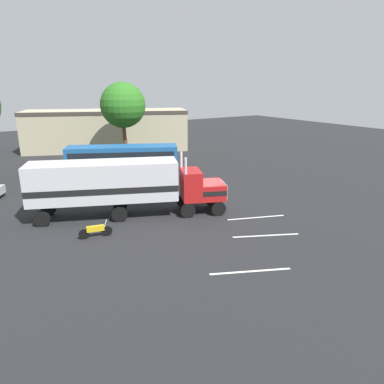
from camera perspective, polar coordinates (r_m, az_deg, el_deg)
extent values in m
plane|color=#232326|center=(28.40, 2.78, -2.62)|extent=(120.00, 120.00, 0.00)
cube|color=silver|center=(26.90, 10.14, -4.02)|extent=(4.18, 1.68, 0.01)
cube|color=silver|center=(23.99, 11.66, -6.79)|extent=(4.04, 2.05, 0.01)
cube|color=silver|center=(19.62, 9.26, -12.35)|extent=(4.07, 1.98, 0.01)
cube|color=#B21919|center=(27.38, 3.11, 0.36)|extent=(2.63, 3.00, 1.20)
cube|color=#B21919|center=(26.94, -0.19, 1.21)|extent=(2.27, 2.85, 2.20)
cube|color=silver|center=(27.60, 5.02, 0.45)|extent=(0.89, 1.96, 1.08)
cube|color=black|center=(27.37, 3.12, 0.48)|extent=(2.65, 3.04, 0.36)
cylinder|color=silver|center=(27.76, -1.69, 2.96)|extent=(0.18, 0.18, 3.40)
cylinder|color=silver|center=(25.65, -1.00, 1.78)|extent=(0.18, 0.18, 3.40)
cube|color=silver|center=(26.53, -13.85, 1.68)|extent=(10.68, 6.49, 2.80)
cube|color=black|center=(26.64, -13.79, 0.81)|extent=(10.70, 6.53, 0.44)
cylinder|color=silver|center=(28.60, 0.21, -0.46)|extent=(1.45, 1.10, 0.64)
cylinder|color=black|center=(28.82, 3.18, -1.18)|extent=(1.13, 0.71, 1.10)
cylinder|color=black|center=(26.79, 4.22, -2.64)|extent=(1.13, 0.71, 1.10)
cylinder|color=black|center=(28.41, -1.35, -1.43)|extent=(1.13, 0.71, 1.10)
cylinder|color=black|center=(26.36, -0.65, -2.93)|extent=(1.13, 0.71, 1.10)
cylinder|color=black|center=(28.16, -11.37, -1.94)|extent=(1.13, 0.71, 1.10)
cylinder|color=black|center=(26.09, -11.47, -3.50)|extent=(1.13, 0.71, 1.10)
cylinder|color=black|center=(28.84, -21.85, -2.42)|extent=(1.13, 0.71, 1.10)
cylinder|color=black|center=(26.82, -22.76, -3.96)|extent=(1.13, 0.71, 1.10)
cylinder|color=#2D3347|center=(30.12, -6.58, -0.74)|extent=(0.18, 0.18, 0.82)
cylinder|color=#2D3347|center=(30.14, -6.86, -0.73)|extent=(0.18, 0.18, 0.82)
cylinder|color=#A5728C|center=(29.92, -6.77, 0.54)|extent=(0.34, 0.34, 0.58)
sphere|color=tan|center=(29.81, -6.79, 1.29)|extent=(0.23, 0.23, 0.23)
cube|color=black|center=(30.11, -6.71, 0.70)|extent=(0.30, 0.28, 0.36)
cube|color=#1E5999|center=(37.32, -10.96, 4.99)|extent=(11.01, 7.09, 2.90)
cube|color=black|center=(37.20, -11.01, 5.87)|extent=(10.44, 6.84, 0.90)
cylinder|color=black|center=(38.66, -4.66, 3.46)|extent=(1.02, 0.69, 1.00)
cylinder|color=black|center=(36.48, -4.51, 2.64)|extent=(1.02, 0.69, 1.00)
cylinder|color=black|center=(39.17, -16.15, 3.02)|extent=(1.02, 0.69, 1.00)
cylinder|color=black|center=(37.01, -16.66, 2.17)|extent=(1.02, 0.69, 1.00)
cylinder|color=black|center=(24.02, -13.34, -6.04)|extent=(0.67, 0.23, 0.66)
cylinder|color=black|center=(23.89, -16.79, -6.44)|extent=(0.67, 0.23, 0.66)
cube|color=gold|center=(23.84, -15.11, -5.62)|extent=(1.13, 0.45, 0.36)
cylinder|color=silver|center=(23.83, -13.65, -5.07)|extent=(0.29, 0.12, 0.69)
cylinder|color=brown|center=(46.25, -10.63, 7.97)|extent=(0.44, 0.44, 4.94)
sphere|color=#2D7320|center=(45.78, -10.93, 13.41)|extent=(5.51, 5.51, 5.51)
cube|color=#B7AD8C|center=(54.15, -13.35, 9.54)|extent=(23.26, 14.39, 5.75)
cube|color=#3F3833|center=(53.89, -13.54, 12.30)|extent=(23.39, 14.53, 0.50)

